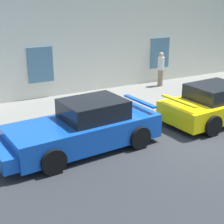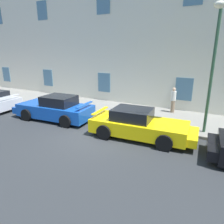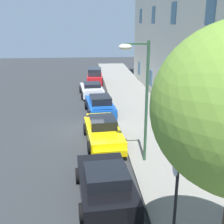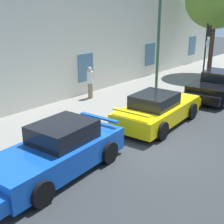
% 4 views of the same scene
% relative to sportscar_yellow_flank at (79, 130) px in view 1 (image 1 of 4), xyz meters
% --- Properties ---
extents(ground_plane, '(80.00, 80.00, 0.00)m').
position_rel_sportscar_yellow_flank_xyz_m(ground_plane, '(3.57, -1.10, -0.65)').
color(ground_plane, '#2B2D30').
extents(sidewalk, '(60.00, 4.17, 0.14)m').
position_rel_sportscar_yellow_flank_xyz_m(sidewalk, '(3.57, 3.20, -0.58)').
color(sidewalk, gray).
rests_on(sidewalk, ground).
extents(sportscar_yellow_flank, '(5.10, 2.38, 1.49)m').
position_rel_sportscar_yellow_flank_xyz_m(sportscar_yellow_flank, '(0.00, 0.00, 0.00)').
color(sportscar_yellow_flank, '#144CB2').
rests_on(sportscar_yellow_flank, ground).
extents(sportscar_white_middle, '(5.07, 2.37, 1.39)m').
position_rel_sportscar_yellow_flank_xyz_m(sportscar_white_middle, '(5.75, -0.06, -0.03)').
color(sportscar_white_middle, yellow).
rests_on(sportscar_white_middle, ground).
extents(pedestrian_admiring, '(0.42, 0.42, 1.65)m').
position_rel_sportscar_yellow_flank_xyz_m(pedestrian_admiring, '(6.19, 4.48, 0.34)').
color(pedestrian_admiring, '#8C7259').
rests_on(pedestrian_admiring, sidewalk).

